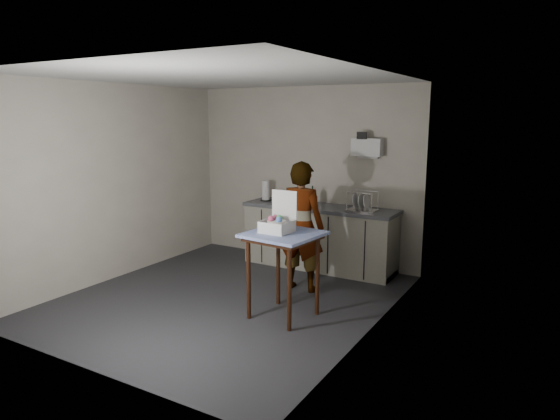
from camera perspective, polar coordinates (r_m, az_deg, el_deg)
The scene contains 15 objects.
ground at distance 6.15m, azimuth -6.02°, elevation -10.03°, with size 4.00×4.00×0.00m, color #2A292F.
wall_back at distance 7.50m, azimuth 2.82°, elevation 4.02°, with size 3.60×0.02×2.60m, color beige.
wall_right at distance 4.98m, azimuth 10.55°, elevation 0.44°, with size 0.02×4.00×2.60m, color beige.
wall_left at distance 7.02m, azimuth -18.12°, elevation 3.05°, with size 0.02×4.00×2.60m, color beige.
ceiling at distance 5.77m, azimuth -6.54°, elevation 14.85°, with size 3.60×4.00×0.01m, color silver.
kitchen_counter at distance 7.22m, azimuth 4.51°, elevation -3.30°, with size 2.24×0.62×0.91m.
wall_shelf at distance 6.99m, azimuth 9.92°, elevation 7.07°, with size 0.42×0.18×0.37m.
side_table at distance 5.36m, azimuth 0.40°, elevation -3.89°, with size 0.80×0.80×0.94m.
standing_man at distance 6.21m, azimuth 2.44°, elevation -1.90°, with size 0.60×0.39×1.63m, color #B2A593.
soap_bottle at distance 7.09m, azimuth 3.72°, elevation 1.62°, with size 0.11×0.11×0.29m, color black.
soda_can at distance 7.19m, azimuth 4.04°, elevation 1.09°, with size 0.07×0.07×0.13m, color red.
dark_bottle at distance 7.18m, azimuth 2.82°, elevation 1.56°, with size 0.07×0.07×0.24m, color black.
paper_towel at distance 7.53m, azimuth -1.63°, elevation 2.16°, with size 0.17×0.17×0.30m.
dish_rack at distance 6.80m, azimuth 9.33°, elevation 0.41°, with size 0.39×0.29×0.27m.
bakery_box at distance 5.36m, azimuth -0.27°, elevation -1.48°, with size 0.31×0.32×0.43m.
Camera 1 is at (3.43, -4.62, 2.17)m, focal length 32.00 mm.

